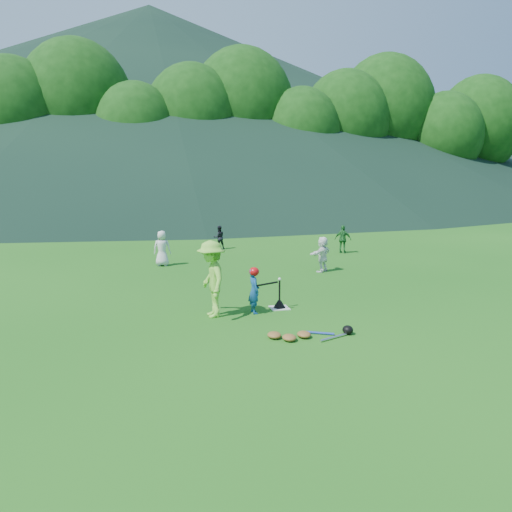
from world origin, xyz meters
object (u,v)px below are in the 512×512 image
at_px(adult_coach, 212,279).
at_px(fielder_d, 323,254).
at_px(fielder_c, 343,239).
at_px(equipment_pile, 304,334).
at_px(fielder_a, 162,248).
at_px(fielder_b, 219,237).
at_px(batting_tee, 279,303).
at_px(home_plate, 279,308).
at_px(batter_child, 254,291).

height_order(adult_coach, fielder_d, adult_coach).
height_order(adult_coach, fielder_c, adult_coach).
xyz_separation_m(fielder_c, equipment_pile, (-5.02, -9.81, -0.51)).
distance_m(fielder_a, equipment_pile, 9.00).
xyz_separation_m(fielder_b, fielder_d, (2.59, -5.73, 0.09)).
distance_m(fielder_a, fielder_d, 5.70).
bearing_deg(batting_tee, fielder_c, 57.04).
xyz_separation_m(home_plate, fielder_d, (2.68, 4.08, 0.59)).
xyz_separation_m(fielder_a, fielder_d, (5.20, -2.33, -0.04)).
bearing_deg(fielder_c, home_plate, 92.51).
bearing_deg(equipment_pile, fielder_a, 105.52).
relative_size(batter_child, fielder_a, 0.86).
distance_m(fielder_c, fielder_d, 4.13).
bearing_deg(home_plate, batting_tee, 0.00).
bearing_deg(fielder_b, equipment_pile, 81.73).
bearing_deg(fielder_d, adult_coach, 7.22).
height_order(fielder_b, fielder_c, fielder_c).
bearing_deg(fielder_b, batter_child, 78.22).
distance_m(fielder_a, batting_tee, 6.91).
distance_m(batter_child, fielder_c, 9.62).
bearing_deg(batter_child, equipment_pile, -169.21).
bearing_deg(adult_coach, fielder_a, -178.19).
relative_size(batter_child, fielder_d, 0.91).
relative_size(adult_coach, fielder_b, 1.74).
relative_size(home_plate, batter_child, 0.41).
height_order(fielder_b, equipment_pile, fielder_b).
xyz_separation_m(home_plate, batter_child, (-0.70, -0.26, 0.53)).
distance_m(batter_child, fielder_b, 10.10).
bearing_deg(home_plate, fielder_b, 89.51).
bearing_deg(fielder_c, batting_tee, 92.51).
relative_size(fielder_c, fielder_d, 0.97).
bearing_deg(fielder_d, fielder_c, -160.34).
distance_m(adult_coach, batting_tee, 1.90).
bearing_deg(home_plate, equipment_pile, -93.03).
bearing_deg(equipment_pile, batter_child, 106.44).
height_order(batter_child, batting_tee, batter_child).
bearing_deg(fielder_b, fielder_c, 147.68).
xyz_separation_m(adult_coach, batting_tee, (1.72, 0.30, -0.76)).
bearing_deg(adult_coach, home_plate, 94.96).
relative_size(batter_child, adult_coach, 0.61).
bearing_deg(batting_tee, home_plate, 0.00).
bearing_deg(fielder_c, fielder_d, 92.85).
bearing_deg(adult_coach, fielder_d, 129.92).
bearing_deg(fielder_c, fielder_a, 44.27).
bearing_deg(fielder_d, fielder_b, -103.34).
xyz_separation_m(batter_child, fielder_c, (5.61, 7.82, 0.04)).
bearing_deg(fielder_b, home_plate, 82.20).
distance_m(fielder_b, fielder_c, 5.32).
height_order(batter_child, fielder_b, batter_child).
height_order(home_plate, batter_child, batter_child).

